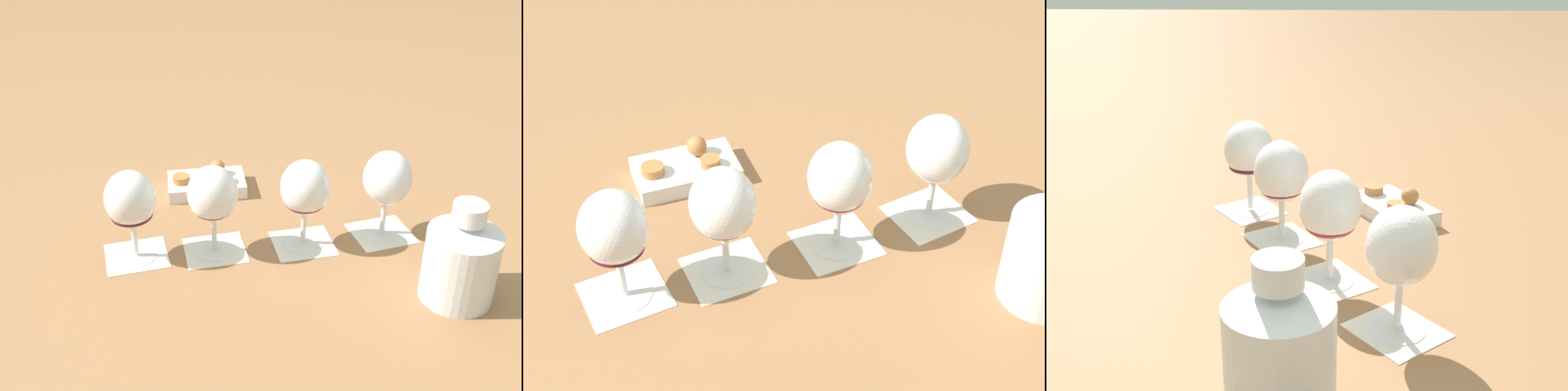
{
  "view_description": "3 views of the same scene",
  "coord_description": "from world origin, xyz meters",
  "views": [
    {
      "loc": [
        -0.35,
        0.89,
        0.67
      ],
      "look_at": [
        -0.0,
        0.0,
        0.1
      ],
      "focal_mm": 45.0,
      "sensor_mm": 36.0,
      "label": 1
    },
    {
      "loc": [
        -0.13,
        0.78,
        0.75
      ],
      "look_at": [
        -0.0,
        0.0,
        0.1
      ],
      "focal_mm": 55.0,
      "sensor_mm": 36.0,
      "label": 2
    },
    {
      "loc": [
        -0.89,
        -0.03,
        0.45
      ],
      "look_at": [
        -0.0,
        0.0,
        0.1
      ],
      "focal_mm": 45.0,
      "sensor_mm": 36.0,
      "label": 3
    }
  ],
  "objects": [
    {
      "name": "tasting_card_1",
      "position": [
        -0.07,
        -0.03,
        0.0
      ],
      "size": [
        0.14,
        0.14,
        0.0
      ],
      "color": "silver",
      "rests_on": "ground_plane"
    },
    {
      "name": "tasting_card_3",
      "position": [
        0.19,
        0.11,
        0.0
      ],
      "size": [
        0.14,
        0.14,
        0.0
      ],
      "color": "silver",
      "rests_on": "ground_plane"
    },
    {
      "name": "tasting_card_2",
      "position": [
        0.07,
        0.04,
        0.0
      ],
      "size": [
        0.14,
        0.14,
        0.0
      ],
      "color": "silver",
      "rests_on": "ground_plane"
    },
    {
      "name": "ground_plane",
      "position": [
        0.0,
        0.0,
        0.0
      ],
      "size": [
        8.0,
        8.0,
        0.0
      ],
      "primitive_type": "plane",
      "color": "#936642"
    },
    {
      "name": "wine_glass_1",
      "position": [
        -0.07,
        -0.03,
        0.11
      ],
      "size": [
        0.09,
        0.09,
        0.16
      ],
      "color": "white",
      "rests_on": "tasting_card_1"
    },
    {
      "name": "snack_dish",
      "position": [
        0.17,
        -0.14,
        0.02
      ],
      "size": [
        0.18,
        0.16,
        0.06
      ],
      "color": "silver",
      "rests_on": "ground_plane"
    },
    {
      "name": "wine_glass_2",
      "position": [
        0.07,
        0.04,
        0.11
      ],
      "size": [
        0.09,
        0.09,
        0.16
      ],
      "color": "white",
      "rests_on": "tasting_card_2"
    },
    {
      "name": "wine_glass_3",
      "position": [
        0.19,
        0.11,
        0.11
      ],
      "size": [
        0.09,
        0.09,
        0.16
      ],
      "color": "white",
      "rests_on": "tasting_card_3"
    },
    {
      "name": "wine_glass_0",
      "position": [
        -0.19,
        -0.12,
        0.11
      ],
      "size": [
        0.09,
        0.09,
        0.16
      ],
      "color": "white",
      "rests_on": "tasting_card_0"
    },
    {
      "name": "tasting_card_0",
      "position": [
        -0.19,
        -0.12,
        0.0
      ],
      "size": [
        0.14,
        0.14,
        0.0
      ],
      "color": "silver",
      "rests_on": "ground_plane"
    }
  ]
}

